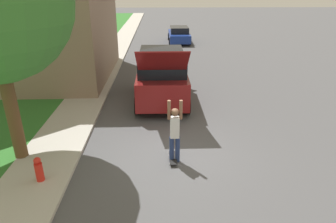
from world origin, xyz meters
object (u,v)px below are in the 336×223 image
(skateboarder, at_px, (175,131))
(car_down_street, at_px, (179,35))
(fire_hydrant, at_px, (39,169))
(skateboard, at_px, (173,158))
(suv_parked, at_px, (162,76))

(skateboarder, bearing_deg, car_down_street, 85.80)
(car_down_street, xyz_separation_m, fire_hydrant, (-4.92, -20.03, -0.23))
(car_down_street, height_order, skateboard, car_down_street)
(fire_hydrant, bearing_deg, skateboarder, 14.81)
(skateboarder, bearing_deg, skateboard, 128.03)
(suv_parked, xyz_separation_m, car_down_street, (1.70, 14.22, -0.50))
(skateboarder, bearing_deg, suv_parked, 93.42)
(car_down_street, relative_size, skateboard, 5.49)
(suv_parked, bearing_deg, skateboarder, -86.58)
(skateboard, bearing_deg, fire_hydrant, -164.21)
(fire_hydrant, bearing_deg, car_down_street, 76.21)
(skateboarder, distance_m, skateboard, 0.90)
(skateboard, relative_size, fire_hydrant, 1.12)
(skateboarder, relative_size, skateboard, 2.50)
(car_down_street, relative_size, fire_hydrant, 6.16)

